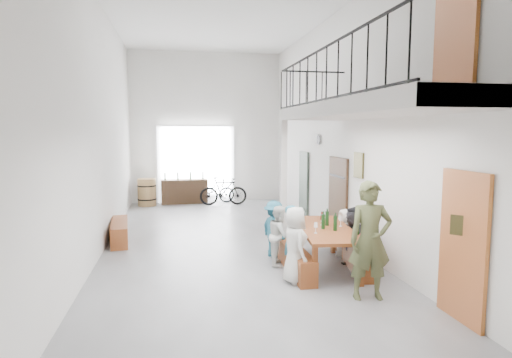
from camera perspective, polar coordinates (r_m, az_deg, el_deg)
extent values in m
plane|color=slate|center=(10.39, -4.04, -8.26)|extent=(12.00, 12.00, 0.00)
plane|color=white|center=(16.03, -6.63, 6.80)|extent=(5.50, 0.00, 5.50)
plane|color=white|center=(4.15, 5.41, 8.03)|extent=(5.50, 0.00, 5.50)
plane|color=white|center=(10.12, -19.94, 6.71)|extent=(0.00, 12.00, 12.00)
plane|color=white|center=(10.72, 10.71, 6.94)|extent=(0.00, 12.00, 12.00)
plane|color=white|center=(10.46, -4.30, 22.32)|extent=(12.00, 12.00, 0.00)
cube|color=white|center=(16.00, -7.98, 1.94)|extent=(2.80, 0.08, 2.80)
cube|color=#A4562B|center=(6.57, 25.85, -8.15)|extent=(0.06, 0.95, 2.10)
cube|color=#372212|center=(10.55, 10.85, -2.59)|extent=(0.06, 1.10, 2.00)
cube|color=#323E34|center=(13.17, 6.39, -0.74)|extent=(0.06, 0.80, 2.00)
cube|color=#A4562B|center=(6.86, 25.07, 18.19)|extent=(0.06, 0.90, 1.95)
cube|color=#393417|center=(9.45, 13.52, 1.80)|extent=(0.04, 0.45, 0.55)
cylinder|color=white|center=(11.84, 8.37, 5.23)|extent=(0.04, 0.28, 0.28)
cube|color=silver|center=(7.49, 14.35, 9.04)|extent=(1.50, 5.60, 0.25)
cube|color=black|center=(7.33, 9.16, 16.94)|extent=(0.03, 5.60, 0.03)
cube|color=black|center=(7.23, 9.04, 10.46)|extent=(0.03, 5.60, 0.03)
cube|color=black|center=(10.16, 7.68, 13.99)|extent=(1.50, 0.03, 0.03)
cube|color=silver|center=(9.92, 3.68, -0.51)|extent=(0.14, 0.14, 2.88)
cube|color=brown|center=(8.34, 9.26, -6.63)|extent=(1.24, 2.44, 0.06)
cube|color=brown|center=(7.42, 7.85, -11.44)|extent=(0.08, 0.08, 0.73)
cube|color=brown|center=(7.61, 13.89, -11.10)|extent=(0.08, 0.08, 0.73)
cube|color=brown|center=(9.32, 5.42, -7.69)|extent=(0.08, 0.08, 0.73)
cube|color=brown|center=(9.47, 10.27, -7.53)|extent=(0.08, 0.08, 0.73)
cube|color=brown|center=(8.24, 5.23, -10.60)|extent=(0.37, 1.96, 0.45)
cube|color=brown|center=(8.78, 12.86, -9.42)|extent=(0.70, 2.27, 0.52)
cylinder|color=black|center=(8.20, 8.95, -5.39)|extent=(0.07, 0.07, 0.35)
cylinder|color=black|center=(8.09, 10.53, -5.58)|extent=(0.07, 0.07, 0.35)
cylinder|color=black|center=(8.49, 9.47, -4.98)|extent=(0.07, 0.07, 0.35)
cube|color=brown|center=(10.79, -17.73, -6.69)|extent=(0.55, 1.75, 0.48)
cylinder|color=olive|center=(15.57, -14.34, -1.73)|extent=(0.64, 0.64, 0.96)
cylinder|color=black|center=(15.61, -14.32, -2.60)|extent=(0.65, 0.65, 0.05)
cylinder|color=black|center=(15.54, -14.37, -0.86)|extent=(0.65, 0.65, 0.05)
cube|color=#372212|center=(15.80, -9.52, -1.65)|extent=(1.68, 0.52, 0.88)
cylinder|color=black|center=(15.68, -12.04, 0.37)|extent=(0.06, 0.06, 0.28)
cylinder|color=black|center=(15.67, -10.38, 0.40)|extent=(0.06, 0.06, 0.28)
cylinder|color=black|center=(15.76, -8.74, 0.47)|extent=(0.06, 0.06, 0.28)
cylinder|color=black|center=(15.79, -7.09, 0.50)|extent=(0.06, 0.06, 0.28)
imported|color=silver|center=(7.52, 5.21, -8.74)|extent=(0.47, 0.68, 1.34)
imported|color=#225E74|center=(8.10, 4.90, -7.91)|extent=(0.40, 0.52, 1.26)
imported|color=silver|center=(8.50, 3.20, -7.50)|extent=(0.58, 0.67, 1.18)
imported|color=#225E74|center=(8.98, 2.43, -6.68)|extent=(0.66, 0.87, 1.19)
imported|color=#BA2039|center=(8.09, 14.40, -8.73)|extent=(0.30, 0.65, 1.09)
imported|color=black|center=(8.58, 12.82, -7.49)|extent=(0.71, 1.15, 1.18)
imported|color=silver|center=(9.17, 11.70, -7.08)|extent=(0.39, 0.54, 1.02)
imported|color=#464B2A|center=(6.97, 14.97, -7.92)|extent=(0.73, 0.52, 1.86)
imported|color=#1B4B18|center=(11.27, 8.25, -6.14)|extent=(0.43, 0.40, 0.39)
imported|color=black|center=(15.79, -5.98, -1.58)|extent=(1.69, 0.61, 0.88)
imported|color=black|center=(15.25, -4.38, -1.62)|extent=(1.70, 0.55, 1.01)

